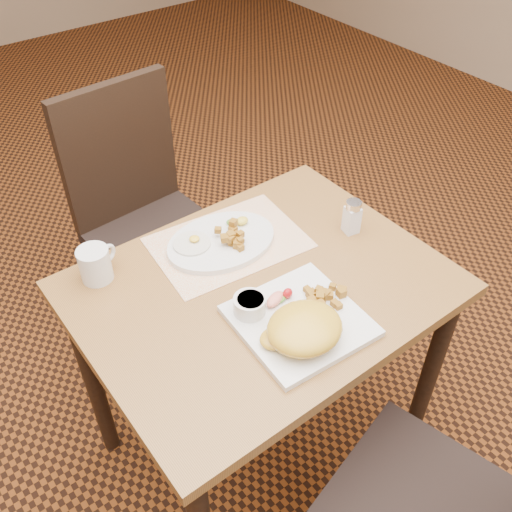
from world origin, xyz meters
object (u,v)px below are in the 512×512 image
object	(u,v)px
chair_far	(143,209)
plate_oval	(221,242)
table	(261,313)
plate_square	(299,321)
coffee_mug	(96,264)
salt_shaker	(352,216)

from	to	relation	value
chair_far	plate_oval	bearing A→B (deg)	83.67
plate_oval	chair_far	bearing A→B (deg)	87.44
table	chair_far	distance (m)	0.73
table	chair_far	bearing A→B (deg)	87.68
plate_square	chair_far	bearing A→B (deg)	87.39
table	coffee_mug	world-z (taller)	coffee_mug
plate_square	plate_oval	xyz separation A→B (m)	(0.02, 0.34, 0.00)
plate_square	plate_oval	world-z (taller)	plate_oval
plate_square	coffee_mug	distance (m)	0.53
salt_shaker	coffee_mug	xyz separation A→B (m)	(-0.64, 0.25, -0.01)
chair_far	plate_square	bearing A→B (deg)	83.63
table	chair_far	world-z (taller)	chair_far
table	plate_square	bearing A→B (deg)	-93.90
table	plate_oval	distance (m)	0.22
table	salt_shaker	xyz separation A→B (m)	(0.32, 0.02, 0.16)
chair_far	plate_oval	world-z (taller)	chair_far
table	chair_far	size ratio (longest dim) A/B	0.93
coffee_mug	table	bearing A→B (deg)	-40.53
chair_far	coffee_mug	xyz separation A→B (m)	(-0.34, -0.45, 0.26)
plate_square	plate_oval	distance (m)	0.34
chair_far	coffee_mug	bearing A→B (deg)	48.83
plate_oval	salt_shaker	xyz separation A→B (m)	(0.32, -0.17, 0.04)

